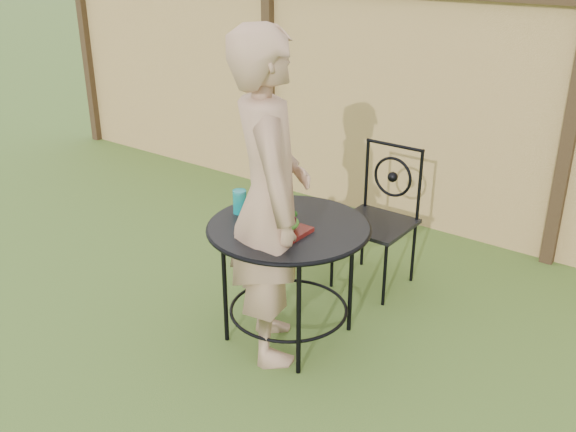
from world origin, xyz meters
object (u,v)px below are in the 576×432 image
object	(u,v)px
patio_table	(289,247)
diner	(270,200)
patio_chair	(380,214)
salad_plate	(280,231)

from	to	relation	value
patio_table	diner	xyz separation A→B (m)	(-0.02, -0.15, 0.33)
patio_chair	patio_table	bearing A→B (deg)	-95.46
patio_table	patio_chair	xyz separation A→B (m)	(0.09, 0.90, -0.08)
patio_chair	diner	bearing A→B (deg)	-95.60
patio_table	patio_chair	distance (m)	0.90
patio_table	patio_chair	bearing A→B (deg)	84.54
patio_table	salad_plate	size ratio (longest dim) A/B	3.42
patio_chair	salad_plate	bearing A→B (deg)	-93.29
patio_table	salad_plate	xyz separation A→B (m)	(0.03, -0.12, 0.15)
patio_table	salad_plate	bearing A→B (deg)	-76.85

